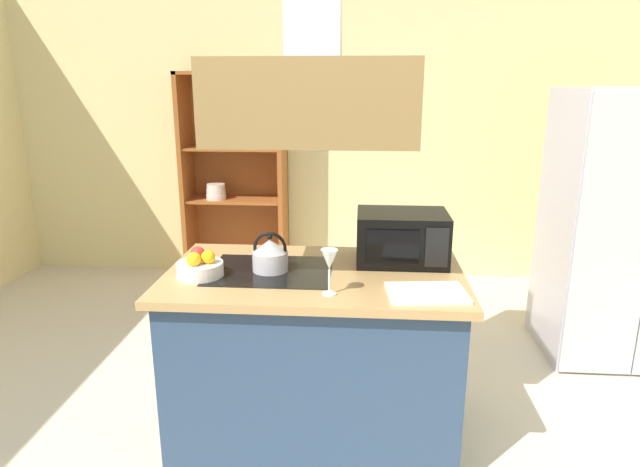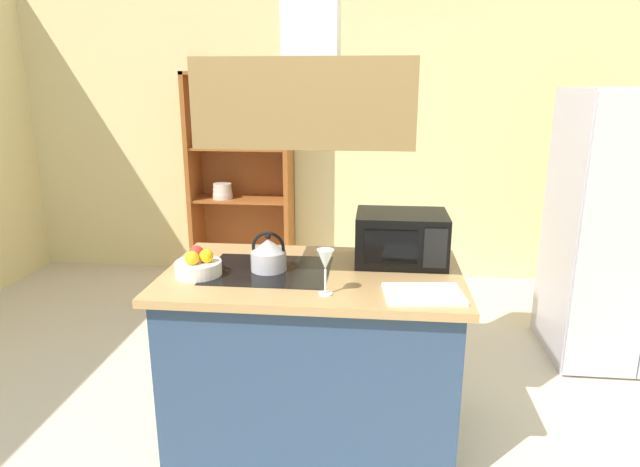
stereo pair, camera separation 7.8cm
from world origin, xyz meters
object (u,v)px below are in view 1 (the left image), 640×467
Objects in this scene: refrigerator at (624,227)px; kettle at (270,255)px; cutting_board at (427,293)px; microwave at (402,237)px; wine_glass_on_counter at (329,261)px; dish_cabinet at (236,189)px; fruit_bowl at (200,267)px.

kettle is (-2.16, -1.08, 0.10)m from refrigerator.
cutting_board is at bearing -136.77° from refrigerator.
microwave reaches higher than kettle.
cutting_board is 0.45m from wine_glass_on_counter.
dish_cabinet is 2.49m from kettle.
microwave is at bearing 17.39° from kettle.
fruit_bowl is (-2.48, -1.18, 0.06)m from refrigerator.
refrigerator is at bearing 43.23° from cutting_board.
microwave is at bearing -149.89° from refrigerator.
cutting_board is at bearing -8.46° from fruit_bowl.
refrigerator reaches higher than microwave.
refrigerator is 7.91× the size of fruit_bowl.
refrigerator is 2.42m from kettle.
refrigerator is 3.16m from dish_cabinet.
wine_glass_on_counter reaches higher than fruit_bowl.
dish_cabinet reaches higher than fruit_bowl.
refrigerator is at bearing 36.40° from wine_glass_on_counter.
fruit_bowl is (0.39, -2.49, 0.11)m from dish_cabinet.
dish_cabinet is 5.55× the size of cutting_board.
microwave is at bearing 54.95° from wine_glass_on_counter.
microwave reaches higher than fruit_bowl.
wine_glass_on_counter is at bearing -176.58° from cutting_board.
kettle is at bearing -162.61° from microwave.
kettle is 0.34m from fruit_bowl.
wine_glass_on_counter is at bearing -16.16° from fruit_bowl.
refrigerator is 5.21× the size of cutting_board.
microwave is at bearing 17.53° from fruit_bowl.
dish_cabinet is at bearing 122.16° from microwave.
microwave is 1.03m from fruit_bowl.
wine_glass_on_counter is (-0.34, -0.49, 0.02)m from microwave.
refrigerator is at bearing 25.46° from fruit_bowl.
refrigerator is 2.31m from wine_glass_on_counter.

